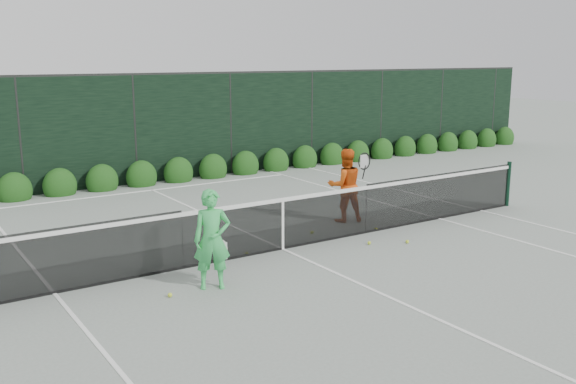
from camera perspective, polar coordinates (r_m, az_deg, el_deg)
ground at (r=11.95m, az=-0.48°, el=-5.12°), size 80.00×80.00×0.00m
tennis_net at (r=11.79m, az=-0.58°, el=-2.67°), size 12.90×0.10×1.07m
player_woman at (r=9.88m, az=-6.76°, el=-4.22°), size 0.68×0.57×1.55m
player_man at (r=13.82m, az=5.11°, el=0.60°), size 0.97×0.82×1.59m
court_lines at (r=11.94m, az=-0.48°, el=-5.10°), size 11.03×23.83×0.01m
windscreen_fence at (r=9.47m, az=8.48°, el=-0.35°), size 32.00×21.07×3.06m
hedge_row at (r=18.14m, az=-12.88°, el=1.29°), size 31.66×0.65×0.94m
tennis_balls at (r=12.00m, az=2.90°, el=-4.89°), size 5.09×1.71×0.07m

